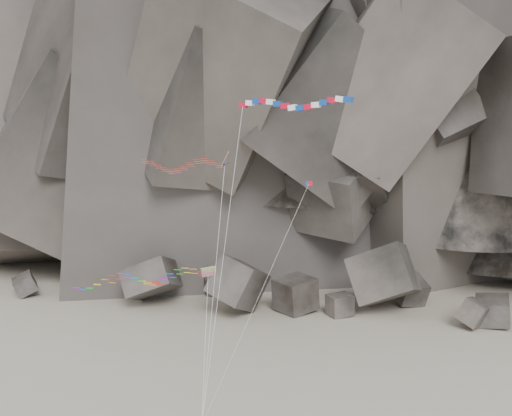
% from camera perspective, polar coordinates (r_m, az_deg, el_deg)
% --- Properties ---
extents(ground, '(260.00, 260.00, 0.00)m').
position_cam_1_polar(ground, '(62.77, -2.60, -17.21)').
color(ground, gray).
rests_on(ground, ground).
extents(headland, '(110.00, 70.00, 84.00)m').
position_cam_1_polar(headland, '(127.35, 4.66, 14.42)').
color(headland, '#554C46').
rests_on(headland, ground).
extents(boulder_field, '(73.53, 18.27, 10.70)m').
position_cam_1_polar(boulder_field, '(91.83, 3.73, -7.58)').
color(boulder_field, '#47423F').
rests_on(boulder_field, ground).
extents(delta_kite, '(9.36, 9.91, 22.35)m').
position_cam_1_polar(delta_kite, '(60.46, -6.93, 3.88)').
color(delta_kite, red).
rests_on(delta_kite, ground).
extents(banner_kite, '(11.72, 9.70, 26.95)m').
position_cam_1_polar(banner_kite, '(55.99, 3.24, 9.12)').
color(banner_kite, red).
rests_on(banner_kite, ground).
extents(parafoil_kite, '(14.92, 7.95, 11.72)m').
position_cam_1_polar(parafoil_kite, '(61.32, -10.63, -6.17)').
color(parafoil_kite, yellow).
rests_on(parafoil_kite, ground).
extents(pennant_kite, '(8.22, 7.52, 19.68)m').
position_cam_1_polar(pennant_kite, '(55.53, 3.08, -1.47)').
color(pennant_kite, red).
rests_on(pennant_kite, ground).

